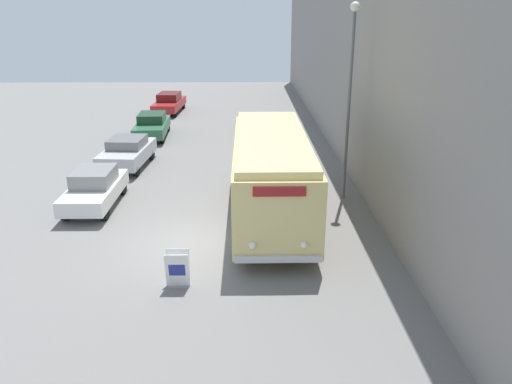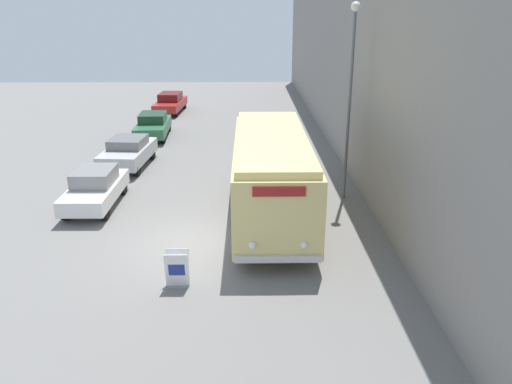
% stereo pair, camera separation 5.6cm
% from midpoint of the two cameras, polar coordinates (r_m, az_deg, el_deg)
% --- Properties ---
extents(ground_plane, '(80.00, 80.00, 0.00)m').
position_cam_midpoint_polar(ground_plane, '(16.86, -7.59, -5.89)').
color(ground_plane, slate).
extents(building_wall_right, '(0.30, 60.00, 8.95)m').
position_cam_midpoint_polar(building_wall_right, '(25.69, 10.39, 13.36)').
color(building_wall_right, gray).
rests_on(building_wall_right, ground_plane).
extents(vintage_bus, '(2.67, 9.20, 3.13)m').
position_cam_midpoint_polar(vintage_bus, '(18.29, 1.86, 2.33)').
color(vintage_bus, black).
rests_on(vintage_bus, ground_plane).
extents(sign_board, '(0.66, 0.40, 1.07)m').
position_cam_midpoint_polar(sign_board, '(14.25, -8.87, -8.74)').
color(sign_board, gray).
rests_on(sign_board, ground_plane).
extents(streetlamp, '(0.36, 0.36, 7.64)m').
position_cam_midpoint_polar(streetlamp, '(19.89, 10.89, 12.50)').
color(streetlamp, '#595E60').
rests_on(streetlamp, ground_plane).
extents(parked_car_near, '(1.74, 4.15, 1.49)m').
position_cam_midpoint_polar(parked_car_near, '(20.61, -17.83, 0.45)').
color(parked_car_near, black).
rests_on(parked_car_near, ground_plane).
extents(parked_car_mid, '(2.19, 4.34, 1.46)m').
position_cam_midpoint_polar(parked_car_mid, '(25.45, -14.33, 4.48)').
color(parked_car_mid, black).
rests_on(parked_car_mid, ground_plane).
extents(parked_car_far, '(1.98, 4.60, 1.46)m').
position_cam_midpoint_polar(parked_car_far, '(31.31, -11.64, 7.50)').
color(parked_car_far, black).
rests_on(parked_car_far, ground_plane).
extents(parked_car_distant, '(2.06, 4.86, 1.46)m').
position_cam_midpoint_polar(parked_car_distant, '(38.98, -9.72, 10.05)').
color(parked_car_distant, black).
rests_on(parked_car_distant, ground_plane).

